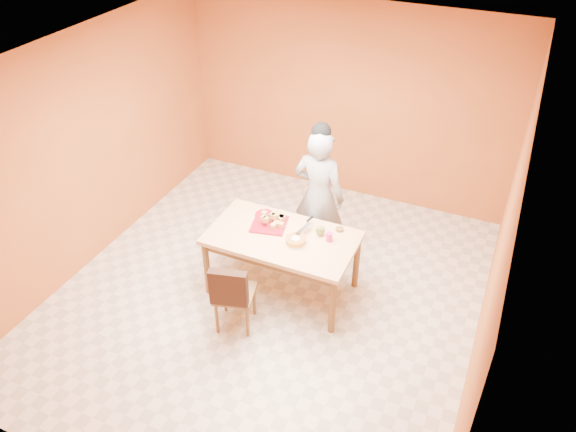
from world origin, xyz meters
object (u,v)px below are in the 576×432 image
at_px(egg_ornament, 320,230).
at_px(magenta_glass, 329,237).
at_px(dining_table, 282,243).
at_px(pastry_platter, 269,224).
at_px(sponge_cake, 296,240).
at_px(red_dinner_plate, 265,215).
at_px(checker_tin, 340,229).
at_px(dining_chair, 234,292).
at_px(person, 319,196).

relative_size(egg_ornament, magenta_glass, 1.28).
xyz_separation_m(dining_table, egg_ornament, (0.37, 0.18, 0.16)).
height_order(pastry_platter, sponge_cake, sponge_cake).
height_order(egg_ornament, magenta_glass, egg_ornament).
bearing_deg(red_dinner_plate, dining_table, -39.08).
bearing_deg(dining_table, checker_tin, 33.41).
xyz_separation_m(dining_table, dining_chair, (-0.23, -0.71, -0.21)).
height_order(person, pastry_platter, person).
bearing_deg(magenta_glass, dining_table, -165.07).
distance_m(person, sponge_cake, 0.82).
xyz_separation_m(person, red_dinner_plate, (-0.47, -0.48, -0.09)).
relative_size(sponge_cake, magenta_glass, 2.24).
xyz_separation_m(red_dinner_plate, sponge_cake, (0.53, -0.33, 0.03)).
xyz_separation_m(person, checker_tin, (0.41, -0.41, -0.08)).
relative_size(sponge_cake, checker_tin, 2.47).
xyz_separation_m(dining_chair, pastry_platter, (0.01, 0.84, 0.32)).
height_order(dining_table, person, person).
distance_m(dining_chair, person, 1.56).
height_order(dining_chair, pastry_platter, dining_chair).
relative_size(red_dinner_plate, checker_tin, 2.44).
xyz_separation_m(dining_chair, red_dinner_plate, (-0.12, 0.98, 0.31)).
relative_size(dining_chair, red_dinner_plate, 3.98).
bearing_deg(dining_table, sponge_cake, -16.25).
relative_size(egg_ornament, checker_tin, 1.41).
bearing_deg(checker_tin, egg_ornament, -133.76).
relative_size(pastry_platter, checker_tin, 4.11).
relative_size(dining_chair, pastry_platter, 2.36).
distance_m(sponge_cake, magenta_glass, 0.36).
bearing_deg(egg_ornament, red_dinner_plate, 172.87).
distance_m(pastry_platter, checker_tin, 0.78).
xyz_separation_m(red_dinner_plate, checker_tin, (0.87, 0.07, 0.01)).
distance_m(pastry_platter, magenta_glass, 0.70).
distance_m(pastry_platter, egg_ornament, 0.59).
relative_size(dining_chair, person, 0.51).
bearing_deg(red_dinner_plate, checker_tin, 4.79).
bearing_deg(person, egg_ornament, 116.19).
distance_m(egg_ornament, checker_tin, 0.24).
relative_size(sponge_cake, egg_ornament, 1.75).
bearing_deg(red_dinner_plate, magenta_glass, -9.97).
height_order(dining_table, red_dinner_plate, red_dinner_plate).
distance_m(person, pastry_platter, 0.72).
xyz_separation_m(dining_table, person, (0.12, 0.76, 0.19)).
xyz_separation_m(person, magenta_glass, (0.37, -0.63, -0.04)).
bearing_deg(dining_chair, egg_ornament, 41.85).
bearing_deg(person, red_dinner_plate, 49.36).
height_order(dining_table, egg_ornament, egg_ornament).
xyz_separation_m(sponge_cake, magenta_glass, (0.31, 0.18, 0.01)).
xyz_separation_m(pastry_platter, red_dinner_plate, (-0.13, 0.15, -0.00)).
xyz_separation_m(dining_table, red_dinner_plate, (-0.34, 0.28, 0.10)).
height_order(magenta_glass, checker_tin, magenta_glass).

